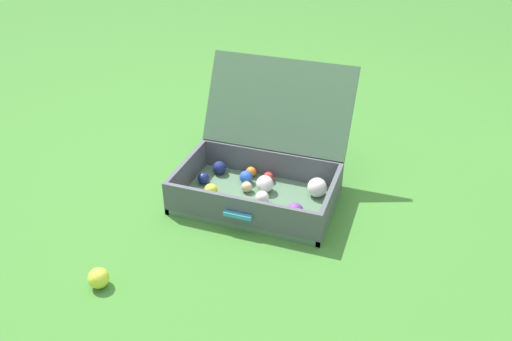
% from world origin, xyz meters
% --- Properties ---
extents(ground_plane, '(16.00, 16.00, 0.00)m').
position_xyz_m(ground_plane, '(0.00, 0.00, 0.00)').
color(ground_plane, '#3D7A2D').
extents(open_suitcase, '(0.63, 0.60, 0.50)m').
position_xyz_m(open_suitcase, '(0.10, 0.02, 0.11)').
color(open_suitcase, '#4C7051').
rests_on(open_suitcase, ground).
extents(stray_ball_on_grass, '(0.07, 0.07, 0.07)m').
position_xyz_m(stray_ball_on_grass, '(-0.23, -0.69, 0.04)').
color(stray_ball_on_grass, '#CCDB38').
rests_on(stray_ball_on_grass, ground).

